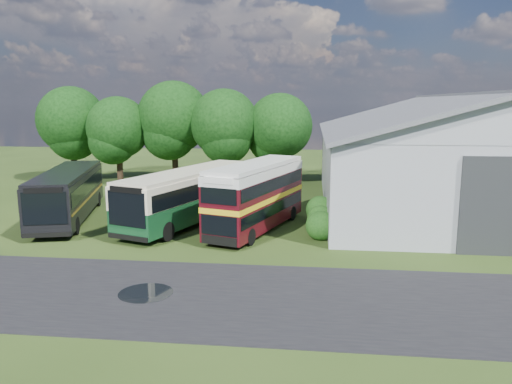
# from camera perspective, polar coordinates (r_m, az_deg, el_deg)

# --- Properties ---
(ground) EXTENTS (120.00, 120.00, 0.00)m
(ground) POSITION_cam_1_polar(r_m,az_deg,el_deg) (23.26, -6.52, -8.88)
(ground) COLOR #1F3210
(ground) RESTS_ON ground
(asphalt_road) EXTENTS (60.00, 8.00, 0.02)m
(asphalt_road) POSITION_cam_1_polar(r_m,az_deg,el_deg) (20.01, 0.08, -12.06)
(asphalt_road) COLOR black
(asphalt_road) RESTS_ON ground
(puddle) EXTENTS (2.20, 2.20, 0.01)m
(puddle) POSITION_cam_1_polar(r_m,az_deg,el_deg) (20.96, -12.48, -11.25)
(puddle) COLOR black
(puddle) RESTS_ON ground
(storage_shed) EXTENTS (18.80, 24.80, 8.15)m
(storage_shed) POSITION_cam_1_polar(r_m,az_deg,el_deg) (38.83, 21.38, 4.46)
(storage_shed) COLOR gray
(storage_shed) RESTS_ON ground
(tree_left_a) EXTENTS (6.46, 6.46, 9.12)m
(tree_left_a) POSITION_cam_1_polar(r_m,az_deg,el_deg) (51.40, -20.34, 7.68)
(tree_left_a) COLOR black
(tree_left_a) RESTS_ON ground
(tree_left_b) EXTENTS (5.78, 5.78, 8.16)m
(tree_left_b) POSITION_cam_1_polar(r_m,az_deg,el_deg) (48.46, -15.50, 7.08)
(tree_left_b) COLOR black
(tree_left_b) RESTS_ON ground
(tree_mid) EXTENTS (6.80, 6.80, 9.60)m
(tree_mid) POSITION_cam_1_polar(r_m,az_deg,el_deg) (48.04, -9.37, 8.41)
(tree_mid) COLOR black
(tree_mid) RESTS_ON ground
(tree_right_a) EXTENTS (6.26, 6.26, 8.83)m
(tree_right_a) POSITION_cam_1_polar(r_m,az_deg,el_deg) (45.95, -3.63, 7.82)
(tree_right_a) COLOR black
(tree_right_a) RESTS_ON ground
(tree_right_b) EXTENTS (5.98, 5.98, 8.45)m
(tree_right_b) POSITION_cam_1_polar(r_m,az_deg,el_deg) (46.15, 2.73, 7.53)
(tree_right_b) COLOR black
(tree_right_b) RESTS_ON ground
(shrub_front) EXTENTS (1.70, 1.70, 1.70)m
(shrub_front) POSITION_cam_1_polar(r_m,az_deg,el_deg) (28.43, 7.38, -5.34)
(shrub_front) COLOR #194714
(shrub_front) RESTS_ON ground
(shrub_mid) EXTENTS (1.60, 1.60, 1.60)m
(shrub_mid) POSITION_cam_1_polar(r_m,az_deg,el_deg) (30.37, 7.33, -4.34)
(shrub_mid) COLOR #194714
(shrub_mid) RESTS_ON ground
(shrub_back) EXTENTS (1.80, 1.80, 1.80)m
(shrub_back) POSITION_cam_1_polar(r_m,az_deg,el_deg) (32.31, 7.29, -3.45)
(shrub_back) COLOR #194714
(shrub_back) RESTS_ON ground
(bus_green_single) EXTENTS (6.69, 12.44, 3.36)m
(bus_green_single) POSITION_cam_1_polar(r_m,az_deg,el_deg) (31.94, -7.52, -0.33)
(bus_green_single) COLOR black
(bus_green_single) RESTS_ON ground
(bus_maroon_double) EXTENTS (5.22, 9.74, 4.07)m
(bus_maroon_double) POSITION_cam_1_polar(r_m,az_deg,el_deg) (29.77, 0.08, -0.54)
(bus_maroon_double) COLOR black
(bus_maroon_double) RESTS_ON ground
(bus_dark_single) EXTENTS (5.66, 11.95, 3.21)m
(bus_dark_single) POSITION_cam_1_polar(r_m,az_deg,el_deg) (34.79, -20.69, -0.17)
(bus_dark_single) COLOR black
(bus_dark_single) RESTS_ON ground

